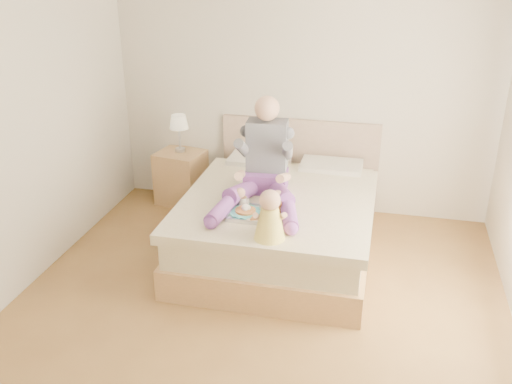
% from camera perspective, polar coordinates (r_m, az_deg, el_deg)
% --- Properties ---
extents(room, '(4.02, 4.22, 2.71)m').
position_cam_1_polar(room, '(3.99, 1.11, 5.92)').
color(room, brown).
rests_on(room, ground).
extents(bed, '(1.70, 2.18, 1.00)m').
position_cam_1_polar(bed, '(5.43, 2.60, -2.61)').
color(bed, '#A67D4D').
rests_on(bed, ground).
extents(nightstand, '(0.55, 0.51, 0.59)m').
position_cam_1_polar(nightstand, '(6.47, -7.49, 1.49)').
color(nightstand, '#A67D4D').
rests_on(nightstand, ground).
extents(lamp, '(0.20, 0.20, 0.41)m').
position_cam_1_polar(lamp, '(6.30, -7.72, 6.76)').
color(lamp, silver).
rests_on(lamp, nightstand).
extents(adult, '(0.77, 1.11, 0.91)m').
position_cam_1_polar(adult, '(5.09, 0.80, 2.40)').
color(adult, '#6A3686').
rests_on(adult, bed).
extents(tray, '(0.45, 0.35, 0.13)m').
position_cam_1_polar(tray, '(4.80, -0.01, -2.03)').
color(tray, silver).
rests_on(tray, bed).
extents(baby, '(0.27, 0.37, 0.41)m').
position_cam_1_polar(baby, '(4.39, 1.38, -2.68)').
color(baby, '#F2DA4C').
rests_on(baby, bed).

